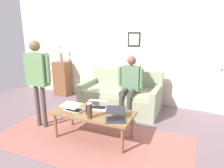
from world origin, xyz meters
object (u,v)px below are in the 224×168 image
Objects in this scene: laptop_center at (98,105)px; person_standing at (38,73)px; coffee_table at (93,115)px; person_seated at (130,83)px; flower_vase at (61,56)px; laptop_right at (73,108)px; french_press at (90,110)px; laptop_left at (116,116)px; couch at (121,97)px; side_shelf at (62,78)px.

person_standing reaches higher than laptop_center.
person_seated is (-0.27, -1.15, 0.30)m from coffee_table.
person_standing is (-0.80, 1.77, -0.06)m from flower_vase.
laptop_right is 1.27× the size of french_press.
laptop_left is 0.42m from french_press.
laptop_right is at bearing 39.60° from laptop_center.
french_press is at bearing 92.70° from couch.
laptop_center is 2.53m from flower_vase.
laptop_left is at bearing -162.29° from french_press.
laptop_center is 0.43m from laptop_right.
french_press is at bearing 17.71° from laptop_left.
person_seated reaches higher than laptop_center.
laptop_right reaches higher than coffee_table.
couch is 2.09m from flower_vase.
side_shelf reaches higher than french_press.
french_press is 1.40m from person_seated.
flower_vase reaches higher than side_shelf.
person_standing is at bearing 114.28° from flower_vase.
person_standing is at bearing 0.45° from coffee_table.
laptop_left is at bearing 176.52° from person_standing.
person_standing is (1.12, 0.01, 0.62)m from coffee_table.
couch is 4.95× the size of laptop_right.
french_press is 1.28m from person_standing.
french_press is at bearing 134.84° from side_shelf.
coffee_table is 1.28m from person_standing.
person_seated reaches higher than coffee_table.
person_seated is (-0.21, -1.38, 0.12)m from french_press.
coffee_table is 1.22m from person_seated.
person_standing is (1.10, 0.21, 0.52)m from laptop_center.
flower_vase reaches higher than laptop_left.
couch reaches higher than coffee_table.
french_press is at bearing 99.89° from laptop_center.
french_press is (-0.08, 1.61, 0.30)m from couch.
person_standing is at bearing 51.57° from couch.
french_press is (-0.06, 0.23, 0.17)m from coffee_table.
person_seated is at bearing 141.26° from couch.
couch is 3.79× the size of flower_vase.
coffee_table is at bearing -13.08° from laptop_left.
flower_vase is (2.36, -1.86, 0.58)m from laptop_left.
person_standing is at bearing -4.99° from laptop_right.
flower_vase reaches higher than french_press.
person_seated is at bearing 164.51° from side_shelf.
coffee_table is 2.91× the size of flower_vase.
laptop_left is 1.60× the size of french_press.
side_shelf reaches higher than laptop_left.
laptop_center is (-0.00, 1.18, 0.22)m from couch.
side_shelf is (1.90, -1.56, -0.05)m from laptop_center.
french_press is 0.22× the size of person_seated.
person_seated reaches higher than side_shelf.
flower_vase is (1.90, -1.56, 0.58)m from laptop_center.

